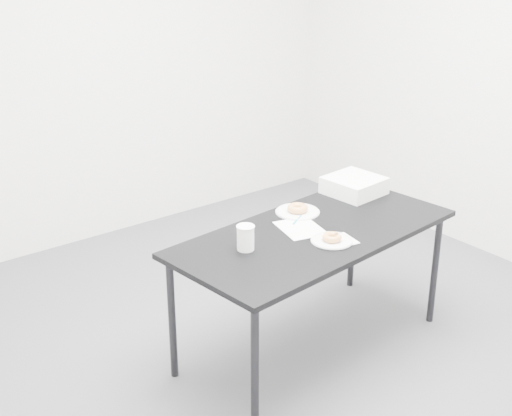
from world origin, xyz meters
TOP-DOWN VIEW (x-y plane):
  - floor at (0.00, 0.00)m, footprint 4.00×4.00m
  - wall_back at (0.00, 2.00)m, footprint 4.00×0.02m
  - table at (0.18, -0.11)m, footprint 1.62×0.88m
  - scorecard at (0.14, -0.04)m, footprint 0.26×0.30m
  - logo_patch at (0.21, 0.06)m, footprint 0.05×0.05m
  - pen at (0.20, 0.04)m, footprint 0.11×0.07m
  - napkin at (0.20, -0.28)m, footprint 0.17×0.17m
  - plate_near at (0.16, -0.27)m, footprint 0.21×0.21m
  - donut_near at (0.16, -0.27)m, footprint 0.13×0.13m
  - plate_far at (0.27, 0.13)m, footprint 0.25×0.25m
  - donut_far at (0.27, 0.13)m, footprint 0.16×0.16m
  - coffee_cup at (-0.24, -0.07)m, footprint 0.09×0.09m
  - cup_lid at (0.29, 0.14)m, footprint 0.09×0.09m
  - bakery_box at (0.73, 0.15)m, footprint 0.32×0.32m

SIDE VIEW (x-z plane):
  - floor at x=0.00m, z-range 0.00..0.00m
  - table at x=0.18m, z-range 0.30..1.01m
  - scorecard at x=0.14m, z-range 0.71..0.71m
  - napkin at x=0.20m, z-range 0.71..0.71m
  - plate_far at x=0.27m, z-range 0.71..0.72m
  - logo_patch at x=0.21m, z-range 0.71..0.71m
  - plate_near at x=0.16m, z-range 0.71..0.72m
  - cup_lid at x=0.29m, z-range 0.71..0.72m
  - pen at x=0.20m, z-range 0.71..0.72m
  - donut_near at x=0.16m, z-range 0.72..0.75m
  - donut_far at x=0.27m, z-range 0.72..0.76m
  - bakery_box at x=0.73m, z-range 0.71..0.81m
  - coffee_cup at x=-0.24m, z-range 0.71..0.84m
  - wall_back at x=0.00m, z-range 0.00..2.70m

